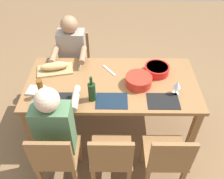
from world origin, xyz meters
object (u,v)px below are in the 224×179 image
Objects in this scene: bread_loaf at (54,66)px; wine_glass at (177,85)px; wine_bottle at (92,91)px; diner_near_left at (56,127)px; cutting_board at (55,70)px; serving_bowl_salad at (157,69)px; beer_bottle at (41,89)px; napkin_stack at (34,91)px; serving_bowl_pasta at (139,80)px; chair_near_right at (167,158)px; dining_table at (112,88)px; chair_far_left at (76,60)px; chair_near_left at (56,157)px; diner_far_left at (72,54)px; chair_near_center at (111,157)px.

wine_glass is (1.32, -0.37, 0.05)m from bread_loaf.
bread_loaf is at bearing 134.88° from wine_bottle.
diner_near_left reaches higher than cutting_board.
beer_bottle is (-1.21, -0.40, 0.06)m from serving_bowl_salad.
napkin_stack is (-0.15, -0.35, 0.00)m from cutting_board.
serving_bowl_pasta is (-0.22, -0.20, 0.01)m from serving_bowl_salad.
chair_near_right is 0.99m from serving_bowl_salad.
chair_near_right is 1.38m from beer_bottle.
wine_bottle is (-0.20, -0.27, 0.19)m from dining_table.
chair_far_left is 0.71× the size of diner_near_left.
chair_near_left is 1.03m from bread_loaf.
cutting_board is 0.66m from wine_bottle.
bread_loaf is at bearing -109.95° from diner_far_left.
diner_near_left is at bearing -61.89° from beer_bottle.
serving_bowl_salad is 0.69× the size of cutting_board.
diner_far_left is at bearing 90.00° from chair_near_left.
chair_near_left is at bearing 180.00° from chair_near_center.
cutting_board is 1.37m from wine_glass.
cutting_board is at bearing 98.29° from chair_near_left.
bread_loaf is (-0.14, 0.79, 0.11)m from diner_near_left.
wine_glass is at bearing 76.52° from chair_near_right.
wine_glass is at bearing -0.61° from napkin_stack.
chair_far_left is (-1.03, 1.54, 0.00)m from chair_near_right.
chair_near_center is 3.86× the size of beer_bottle.
diner_near_left is at bearing -79.81° from cutting_board.
serving_bowl_pasta is 0.98× the size of wine_bottle.
wine_glass is (0.66, 0.60, 0.37)m from chair_near_center.
bread_loaf is (0.00, 0.00, 0.06)m from cutting_board.
diner_near_left is 0.53m from napkin_stack.
serving_bowl_salad is at bearing 90.70° from chair_near_right.
bread_loaf is at bearing 0.00° from cutting_board.
chair_far_left is at bearing 90.00° from diner_near_left.
diner_near_left is 0.80m from cutting_board.
diner_near_left is 3.00× the size of cutting_board.
beer_bottle reaches higher than chair_near_right.
chair_near_right reaches higher than serving_bowl_pasta.
chair_near_right is 1.00× the size of chair_near_center.
chair_far_left reaches higher than dining_table.
wine_glass is (0.86, 0.09, 0.01)m from wine_bottle.
beer_bottle is at bearing 176.95° from wine_bottle.
wine_bottle is at bearing -126.40° from dining_table.
dining_table is at bearing 53.60° from wine_bottle.
bread_loaf is at bearing 164.32° from wine_glass.
serving_bowl_pasta is 0.97m from bread_loaf.
dining_table is at bearing -161.80° from serving_bowl_salad.
chair_near_right is 2.12× the size of cutting_board.
diner_near_left reaches higher than chair_near_right.
serving_bowl_pasta is (0.80, 0.55, 0.10)m from diner_near_left.
serving_bowl_salad is at bearing -1.59° from bread_loaf.
bread_loaf is (-0.94, 0.23, 0.00)m from serving_bowl_pasta.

